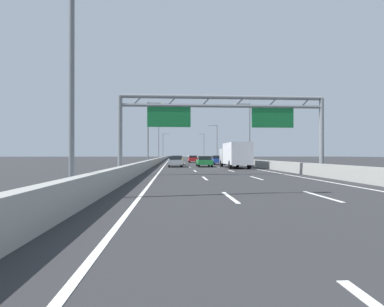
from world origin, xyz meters
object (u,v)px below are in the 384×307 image
(silver_car, at_px, (175,161))
(box_truck, at_px, (235,154))
(yellow_car, at_px, (177,160))
(blue_car, at_px, (218,160))
(streetlamp_left_far, at_px, (160,140))
(streetlamp_left_distant, at_px, (164,144))
(red_car, at_px, (193,159))
(streetlamp_right_distant, at_px, (203,145))
(streetlamp_left_near, at_px, (78,52))
(sign_gantry, at_px, (223,114))
(streetlamp_right_far, at_px, (216,140))
(streetlamp_left_mid, at_px, (150,129))
(green_car, at_px, (204,161))
(streetlamp_right_mid, at_px, (248,130))

(silver_car, height_order, box_truck, box_truck)
(silver_car, bearing_deg, yellow_car, 87.84)
(blue_car, bearing_deg, streetlamp_left_far, 110.34)
(streetlamp_left_distant, distance_m, red_car, 52.91)
(streetlamp_right_distant, relative_size, blue_car, 2.24)
(red_car, bearing_deg, yellow_car, -105.48)
(streetlamp_left_near, xyz_separation_m, streetlamp_left_far, (0.00, 66.85, 0.00))
(streetlamp_left_distant, height_order, streetlamp_right_distant, same)
(sign_gantry, bearing_deg, box_truck, 73.66)
(streetlamp_left_near, xyz_separation_m, streetlamp_right_far, (14.93, 66.85, 0.00))
(streetlamp_left_near, height_order, streetlamp_right_distant, same)
(yellow_car, bearing_deg, streetlamp_right_distant, 80.47)
(streetlamp_right_distant, relative_size, yellow_car, 2.14)
(streetlamp_left_near, relative_size, streetlamp_left_mid, 1.00)
(streetlamp_left_mid, relative_size, green_car, 2.25)
(blue_car, bearing_deg, streetlamp_left_mid, -159.59)
(streetlamp_right_mid, xyz_separation_m, streetlamp_left_far, (-14.93, 33.42, 0.00))
(streetlamp_right_distant, bearing_deg, streetlamp_left_mid, -102.59)
(streetlamp_right_mid, height_order, streetlamp_right_distant, same)
(streetlamp_left_distant, height_order, yellow_car, streetlamp_left_distant)
(sign_gantry, height_order, box_truck, sign_gantry)
(streetlamp_right_far, distance_m, streetlamp_left_distant, 36.61)
(streetlamp_left_far, bearing_deg, red_car, -68.13)
(streetlamp_left_near, height_order, streetlamp_left_distant, same)
(box_truck, bearing_deg, streetlamp_left_mid, 141.39)
(streetlamp_right_mid, relative_size, streetlamp_left_far, 1.00)
(streetlamp_left_near, height_order, streetlamp_right_mid, same)
(silver_car, relative_size, yellow_car, 0.97)
(streetlamp_left_near, xyz_separation_m, yellow_car, (4.09, 35.72, -4.63))
(sign_gantry, bearing_deg, streetlamp_left_near, -121.28)
(red_car, bearing_deg, streetlamp_left_distant, 98.21)
(red_car, height_order, yellow_car, yellow_car)
(green_car, bearing_deg, streetlamp_left_far, 101.08)
(streetlamp_left_distant, bearing_deg, green_car, -83.98)
(sign_gantry, relative_size, box_truck, 2.00)
(streetlamp_left_mid, relative_size, streetlamp_right_distant, 1.00)
(silver_car, bearing_deg, red_car, 79.49)
(streetlamp_left_far, distance_m, silver_car, 39.24)
(streetlamp_left_mid, bearing_deg, streetlamp_left_near, -90.00)
(streetlamp_left_far, relative_size, yellow_car, 2.14)
(streetlamp_right_distant, bearing_deg, streetlamp_left_near, -98.47)
(streetlamp_right_distant, distance_m, red_car, 52.89)
(sign_gantry, height_order, streetlamp_right_far, streetlamp_right_far)
(streetlamp_left_far, height_order, box_truck, streetlamp_left_far)
(streetlamp_left_mid, xyz_separation_m, green_car, (7.63, -5.52, -4.66))
(sign_gantry, height_order, streetlamp_left_mid, streetlamp_left_mid)
(red_car, xyz_separation_m, blue_car, (3.37, -10.63, 0.00))
(blue_car, bearing_deg, streetlamp_left_distant, 99.84)
(streetlamp_left_far, height_order, green_car, streetlamp_left_far)
(streetlamp_left_mid, bearing_deg, silver_car, -54.61)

